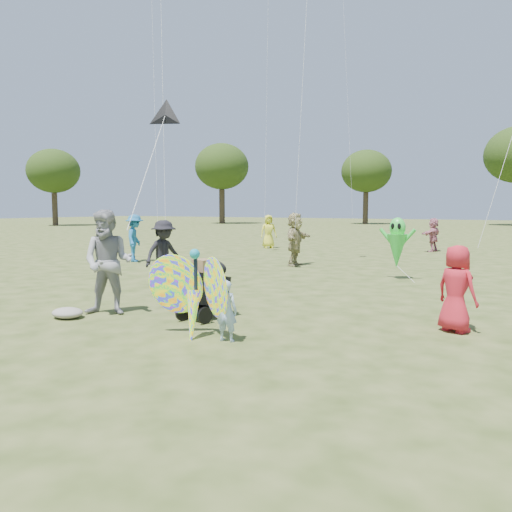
% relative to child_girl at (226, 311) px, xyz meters
% --- Properties ---
extents(ground, '(160.00, 160.00, 0.00)m').
position_rel_child_girl_xyz_m(ground, '(-0.41, 0.46, -0.47)').
color(ground, '#51592B').
rests_on(ground, ground).
extents(child_girl, '(0.37, 0.27, 0.93)m').
position_rel_child_girl_xyz_m(child_girl, '(0.00, 0.00, 0.00)').
color(child_girl, '#9EBCE0').
rests_on(child_girl, ground).
extents(adult_man, '(1.19, 1.08, 1.98)m').
position_rel_child_girl_xyz_m(adult_man, '(-2.98, 0.51, 0.52)').
color(adult_man, '#939297').
rests_on(adult_man, ground).
extents(grey_bag, '(0.60, 0.49, 0.19)m').
position_rel_child_girl_xyz_m(grey_bag, '(-3.40, -0.12, -0.37)').
color(grey_bag, gray).
rests_on(grey_bag, ground).
extents(crowd_a, '(0.82, 0.72, 1.42)m').
position_rel_child_girl_xyz_m(crowd_a, '(2.91, 2.35, 0.24)').
color(crowd_a, red).
rests_on(crowd_a, ground).
extents(crowd_b, '(0.91, 1.23, 1.69)m').
position_rel_child_girl_xyz_m(crowd_b, '(-4.28, 3.63, 0.38)').
color(crowd_b, black).
rests_on(crowd_b, ground).
extents(crowd_d, '(0.66, 1.74, 1.84)m').
position_rel_child_girl_xyz_m(crowd_d, '(-3.32, 9.40, 0.45)').
color(crowd_d, '#9C9060').
rests_on(crowd_d, ground).
extents(crowd_g, '(0.95, 0.93, 1.64)m').
position_rel_child_girl_xyz_m(crowd_g, '(-7.68, 15.54, 0.36)').
color(crowd_g, yellow).
rests_on(crowd_g, ground).
extents(crowd_i, '(1.15, 1.31, 1.76)m').
position_rel_child_girl_xyz_m(crowd_i, '(-9.03, 7.60, 0.41)').
color(crowd_i, '#1B6196').
rests_on(crowd_i, ground).
extents(crowd_j, '(0.84, 1.49, 1.53)m').
position_rel_child_girl_xyz_m(crowd_j, '(-0.22, 17.53, 0.30)').
color(crowd_j, '#BF6D81').
rests_on(crowd_j, ground).
extents(jogging_stroller, '(0.68, 1.12, 1.09)m').
position_rel_child_girl_xyz_m(jogging_stroller, '(-1.17, 1.14, 0.15)').
color(jogging_stroller, black).
rests_on(jogging_stroller, ground).
extents(butterfly_kite, '(1.74, 0.75, 1.58)m').
position_rel_child_girl_xyz_m(butterfly_kite, '(-0.56, -0.05, 0.20)').
color(butterfly_kite, '#FF2865').
rests_on(butterfly_kite, ground).
extents(delta_kite_rig, '(1.45, 2.65, 2.94)m').
position_rel_child_girl_xyz_m(delta_kite_rig, '(-3.57, 2.91, 3.63)').
color(delta_kite_rig, black).
rests_on(delta_kite_rig, ground).
extents(alien_kite, '(1.12, 0.69, 1.74)m').
position_rel_child_girl_xyz_m(alien_kite, '(0.57, 7.82, 0.50)').
color(alien_kite, green).
rests_on(alien_kite, ground).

